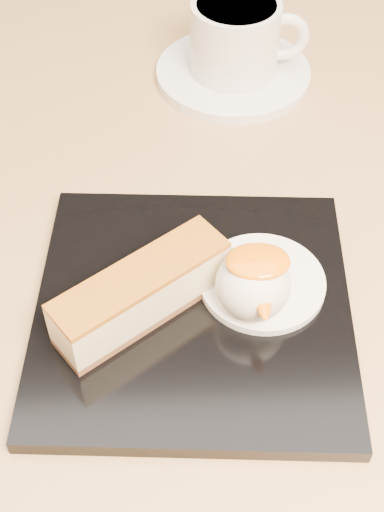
{
  "coord_description": "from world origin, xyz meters",
  "views": [
    {
      "loc": [
        0.04,
        -0.37,
        1.13
      ],
      "look_at": [
        0.05,
        -0.04,
        0.76
      ],
      "focal_mm": 50.0,
      "sensor_mm": 36.0,
      "label": 1
    }
  ],
  "objects_px": {
    "table": "(133,362)",
    "ice_cream_scoop": "(253,284)",
    "saucer": "(233,73)",
    "coffee_cup": "(237,36)",
    "cheesecake": "(142,293)",
    "dessert_plate": "(193,309)"
  },
  "relations": [
    {
      "from": "dessert_plate",
      "to": "cheesecake",
      "type": "xyz_separation_m",
      "value": [
        -0.04,
        -0.0,
        0.03
      ]
    },
    {
      "from": "cheesecake",
      "to": "coffee_cup",
      "type": "relative_size",
      "value": 1.1
    },
    {
      "from": "cheesecake",
      "to": "ice_cream_scoop",
      "type": "height_order",
      "value": "ice_cream_scoop"
    },
    {
      "from": "cheesecake",
      "to": "saucer",
      "type": "height_order",
      "value": "cheesecake"
    },
    {
      "from": "table",
      "to": "saucer",
      "type": "xyz_separation_m",
      "value": [
        0.1,
        0.22,
        0.16
      ]
    },
    {
      "from": "cheesecake",
      "to": "coffee_cup",
      "type": "height_order",
      "value": "coffee_cup"
    },
    {
      "from": "saucer",
      "to": "dessert_plate",
      "type": "bearing_deg",
      "value": -100.3
    },
    {
      "from": "table",
      "to": "dessert_plate",
      "type": "relative_size",
      "value": 3.64
    },
    {
      "from": "saucer",
      "to": "cheesecake",
      "type": "bearing_deg",
      "value": -106.62
    },
    {
      "from": "saucer",
      "to": "coffee_cup",
      "type": "bearing_deg",
      "value": -1.02
    },
    {
      "from": "ice_cream_scoop",
      "to": "saucer",
      "type": "relative_size",
      "value": 0.34
    },
    {
      "from": "table",
      "to": "ice_cream_scoop",
      "type": "bearing_deg",
      "value": -36.3
    },
    {
      "from": "table",
      "to": "ice_cream_scoop",
      "type": "xyz_separation_m",
      "value": [
        0.09,
        -0.07,
        0.19
      ]
    },
    {
      "from": "cheesecake",
      "to": "coffee_cup",
      "type": "distance_m",
      "value": 0.31
    },
    {
      "from": "table",
      "to": "coffee_cup",
      "type": "xyz_separation_m",
      "value": [
        0.11,
        0.22,
        0.2
      ]
    },
    {
      "from": "cheesecake",
      "to": "saucer",
      "type": "distance_m",
      "value": 0.31
    },
    {
      "from": "ice_cream_scoop",
      "to": "cheesecake",
      "type": "bearing_deg",
      "value": 180.0
    },
    {
      "from": "ice_cream_scoop",
      "to": "coffee_cup",
      "type": "height_order",
      "value": "coffee_cup"
    },
    {
      "from": "table",
      "to": "saucer",
      "type": "relative_size",
      "value": 5.33
    },
    {
      "from": "table",
      "to": "dessert_plate",
      "type": "bearing_deg",
      "value": -50.11
    },
    {
      "from": "dessert_plate",
      "to": "cheesecake",
      "type": "distance_m",
      "value": 0.04
    },
    {
      "from": "ice_cream_scoop",
      "to": "coffee_cup",
      "type": "bearing_deg",
      "value": 87.19
    }
  ]
}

